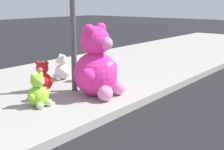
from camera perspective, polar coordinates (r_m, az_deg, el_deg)
The scene contains 7 objects.
sidewalk at distance 6.50m, azimuth -18.05°, elevation -4.01°, with size 28.00×4.40×0.15m, color #9E9B93.
sign_pole at distance 6.23m, azimuth -7.18°, elevation 12.40°, with size 0.56×0.11×3.20m.
plush_pink_large at distance 5.98m, azimuth -2.66°, elevation 1.38°, with size 1.06×0.95×1.38m.
plush_red at distance 6.46m, azimuth -12.49°, elevation -0.76°, with size 0.45×0.44×0.63m.
plush_white at distance 7.41m, azimuth -9.10°, elevation 1.04°, with size 0.42×0.44×0.59m.
plush_lime at distance 5.58m, azimuth -13.15°, elevation -3.16°, with size 0.46×0.40×0.59m.
plush_yellow at distance 7.20m, azimuth -3.95°, elevation 0.95°, with size 0.48×0.42×0.62m.
Camera 1 is at (-3.39, -0.03, 1.93)m, focal length 50.44 mm.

